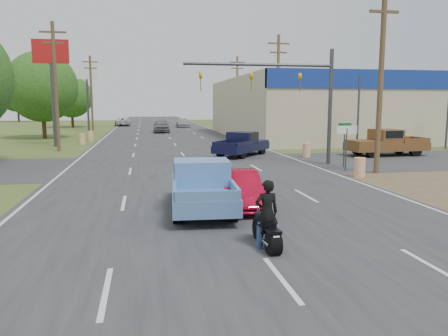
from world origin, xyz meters
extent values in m
plane|color=#425120|center=(0.00, 0.00, 0.00)|extent=(200.00, 200.00, 0.00)
cube|color=#2D2D30|center=(0.00, 40.00, 0.01)|extent=(15.00, 180.00, 0.02)
cube|color=#2D2D30|center=(0.00, 18.00, 0.01)|extent=(120.00, 10.00, 0.02)
cube|color=brown|center=(11.00, 10.00, 0.01)|extent=(8.00, 18.00, 0.01)
cube|color=#B7A88C|center=(32.00, 40.00, 3.30)|extent=(50.00, 28.00, 6.60)
cylinder|color=#4C3823|center=(9.50, 13.00, 5.00)|extent=(0.28, 0.28, 10.00)
cube|color=#4C3823|center=(9.50, 13.00, 8.40)|extent=(1.60, 0.14, 0.14)
cylinder|color=#4C3823|center=(9.50, 31.00, 5.00)|extent=(0.28, 0.28, 10.00)
cube|color=#4C3823|center=(9.50, 31.00, 9.20)|extent=(2.00, 0.14, 0.14)
cube|color=#4C3823|center=(9.50, 31.00, 8.40)|extent=(1.60, 0.14, 0.14)
cylinder|color=#4C3823|center=(9.50, 49.00, 5.00)|extent=(0.28, 0.28, 10.00)
cube|color=#4C3823|center=(9.50, 49.00, 9.20)|extent=(2.00, 0.14, 0.14)
cube|color=#4C3823|center=(9.50, 49.00, 8.40)|extent=(1.60, 0.14, 0.14)
cylinder|color=#4C3823|center=(-9.50, 28.00, 5.00)|extent=(0.28, 0.28, 10.00)
cube|color=#4C3823|center=(-9.50, 28.00, 9.20)|extent=(2.00, 0.14, 0.14)
cube|color=#4C3823|center=(-9.50, 28.00, 8.40)|extent=(1.60, 0.14, 0.14)
cylinder|color=#4C3823|center=(-9.50, 52.00, 5.00)|extent=(0.28, 0.28, 10.00)
cube|color=#4C3823|center=(-9.50, 52.00, 9.20)|extent=(2.00, 0.14, 0.14)
cube|color=#4C3823|center=(-9.50, 52.00, 8.40)|extent=(1.60, 0.14, 0.14)
cylinder|color=#422D19|center=(-13.50, 42.00, 1.62)|extent=(0.44, 0.44, 3.24)
sphere|color=#184D16|center=(-13.50, 42.00, 5.58)|extent=(7.56, 7.56, 7.56)
cylinder|color=#422D19|center=(-14.20, 66.00, 1.44)|extent=(0.44, 0.44, 2.88)
sphere|color=#184D16|center=(-14.20, 66.00, 4.96)|extent=(6.72, 6.72, 6.72)
cylinder|color=#422D19|center=(55.00, 70.00, 1.80)|extent=(0.44, 0.44, 3.60)
sphere|color=#184D16|center=(55.00, 70.00, 6.20)|extent=(8.40, 8.40, 8.40)
cylinder|color=#422D19|center=(30.00, 95.00, 1.71)|extent=(0.44, 0.44, 3.42)
sphere|color=#184D16|center=(30.00, 95.00, 5.89)|extent=(7.98, 7.98, 7.98)
cylinder|color=#422D19|center=(-30.00, 95.00, 1.89)|extent=(0.44, 0.44, 3.78)
sphere|color=#184D16|center=(-30.00, 95.00, 6.51)|extent=(8.82, 8.82, 8.82)
cylinder|color=orange|center=(8.00, 12.00, 0.50)|extent=(0.56, 0.56, 1.00)
cylinder|color=orange|center=(8.40, 20.50, 0.50)|extent=(0.56, 0.56, 1.00)
cylinder|color=orange|center=(-8.50, 34.00, 0.50)|extent=(0.56, 0.56, 1.00)
cylinder|color=orange|center=(-8.20, 38.00, 0.50)|extent=(0.56, 0.56, 1.00)
cylinder|color=#3F3F44|center=(-10.50, 32.00, 4.50)|extent=(0.30, 0.30, 9.00)
cube|color=#B21414|center=(-10.50, 32.00, 8.20)|extent=(3.00, 0.35, 2.00)
cylinder|color=#3F3F44|center=(-10.50, 56.00, 4.50)|extent=(0.30, 0.30, 9.00)
cube|color=white|center=(-10.50, 56.00, 8.20)|extent=(3.00, 0.35, 2.00)
cylinder|color=#3F3F44|center=(8.20, 14.00, 1.20)|extent=(0.08, 0.08, 2.40)
cube|color=white|center=(8.20, 14.00, 2.30)|extent=(1.20, 0.05, 0.45)
cylinder|color=#3F3F44|center=(8.80, 15.50, 1.20)|extent=(0.08, 0.08, 2.40)
cube|color=#0C591E|center=(8.80, 15.50, 2.50)|extent=(0.80, 0.04, 0.22)
cylinder|color=#3F3F44|center=(8.50, 17.00, 3.50)|extent=(0.24, 0.24, 7.00)
cylinder|color=#3F3F44|center=(4.00, 17.00, 6.00)|extent=(9.00, 0.18, 0.18)
imported|color=gold|center=(6.50, 17.00, 5.55)|extent=(0.18, 0.40, 1.10)
imported|color=gold|center=(3.50, 17.00, 5.55)|extent=(0.18, 0.40, 1.10)
imported|color=gold|center=(0.50, 17.00, 5.55)|extent=(0.18, 0.40, 1.10)
imported|color=#A8071F|center=(0.52, 6.64, 0.65)|extent=(1.52, 3.99, 1.30)
cylinder|color=black|center=(0.28, 1.51, 0.30)|extent=(0.32, 0.61, 0.59)
cylinder|color=black|center=(0.21, 2.81, 0.30)|extent=(0.14, 0.60, 0.59)
cube|color=black|center=(0.24, 2.19, 0.56)|extent=(0.26, 1.09, 0.27)
cube|color=black|center=(0.23, 2.41, 0.74)|extent=(0.26, 0.51, 0.20)
cube|color=black|center=(0.26, 1.92, 0.70)|extent=(0.30, 0.51, 0.09)
cylinder|color=white|center=(0.21, 2.68, 0.94)|extent=(0.58, 0.08, 0.04)
cube|color=white|center=(0.29, 1.32, 0.49)|extent=(0.16, 0.03, 0.11)
imported|color=black|center=(0.25, 2.04, 0.85)|extent=(0.64, 0.44, 1.70)
cylinder|color=black|center=(-1.60, 8.06, 0.41)|extent=(0.36, 0.84, 0.82)
cylinder|color=black|center=(0.12, 7.95, 0.41)|extent=(0.36, 0.84, 0.82)
cylinder|color=black|center=(-1.81, 4.87, 0.41)|extent=(0.36, 0.84, 0.82)
cylinder|color=black|center=(-0.09, 4.76, 0.41)|extent=(0.36, 0.84, 0.82)
cube|color=#5F8DCB|center=(-0.85, 6.41, 0.64)|extent=(2.39, 5.45, 0.53)
cube|color=#5F8DCB|center=(-0.74, 8.00, 0.97)|extent=(2.07, 2.15, 0.18)
cube|color=#5F8DCB|center=(-0.84, 6.51, 1.33)|extent=(1.99, 1.72, 0.87)
cube|color=black|center=(-0.84, 6.51, 1.49)|extent=(2.01, 1.40, 0.46)
cube|color=#5F8DCB|center=(-1.02, 3.80, 1.04)|extent=(1.89, 0.21, 0.31)
cylinder|color=black|center=(4.50, 23.90, 0.40)|extent=(0.75, 0.81, 0.80)
cylinder|color=black|center=(5.78, 22.80, 0.40)|extent=(0.75, 0.81, 0.80)
cylinder|color=black|center=(2.46, 21.52, 0.40)|extent=(0.75, 0.81, 0.80)
cylinder|color=black|center=(3.74, 20.42, 0.40)|extent=(0.75, 0.81, 0.80)
cube|color=black|center=(4.12, 22.16, 0.62)|extent=(4.92, 5.28, 0.52)
cube|color=black|center=(5.14, 23.35, 0.95)|extent=(2.74, 2.75, 0.18)
cube|color=black|center=(4.19, 22.24, 1.31)|extent=(2.42, 2.39, 0.85)
cube|color=black|center=(4.19, 22.24, 1.46)|extent=(2.25, 2.18, 0.45)
cube|color=black|center=(2.46, 20.21, 1.02)|extent=(1.46, 1.26, 0.30)
cylinder|color=black|center=(12.80, 19.37, 0.44)|extent=(0.91, 0.39, 0.89)
cylinder|color=black|center=(12.68, 21.24, 0.44)|extent=(0.91, 0.39, 0.89)
cylinder|color=black|center=(16.26, 19.61, 0.44)|extent=(0.91, 0.39, 0.89)
cylinder|color=black|center=(16.14, 21.47, 0.44)|extent=(0.91, 0.39, 0.89)
cube|color=brown|center=(14.47, 20.42, 0.69)|extent=(5.92, 2.61, 0.58)
cube|color=brown|center=(12.74, 20.31, 1.06)|extent=(2.33, 2.25, 0.20)
cube|color=brown|center=(14.35, 20.41, 1.44)|extent=(1.87, 2.16, 0.94)
cube|color=black|center=(14.35, 20.41, 1.61)|extent=(1.52, 2.18, 0.50)
cube|color=brown|center=(17.30, 20.61, 1.13)|extent=(0.23, 2.05, 0.33)
imported|color=slate|center=(-0.53, 50.15, 0.86)|extent=(2.04, 5.05, 1.72)
imported|color=#A8A8AD|center=(3.50, 63.42, 0.72)|extent=(2.05, 4.97, 1.44)
imported|color=#BDBDBD|center=(-6.50, 69.83, 0.72)|extent=(3.03, 5.44, 1.44)
camera|label=1|loc=(-2.77, -8.42, 3.67)|focal=35.00mm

